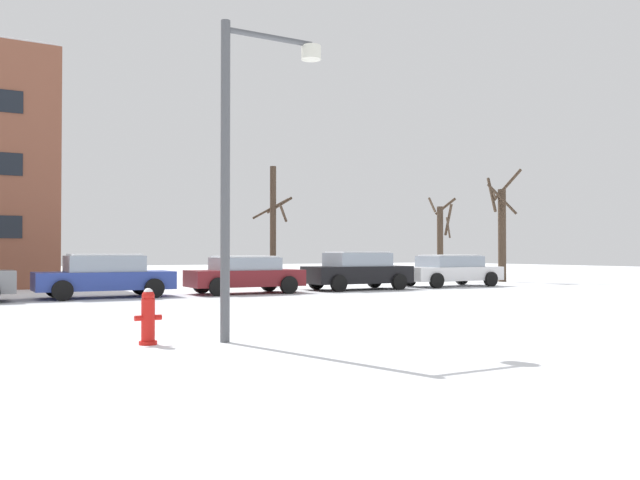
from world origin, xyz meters
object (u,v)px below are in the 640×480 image
Objects in this scene: parked_car_blue at (104,275)px; parked_car_white at (450,270)px; parked_car_maroon at (245,274)px; parked_car_black at (357,270)px; fire_hydrant at (148,316)px; street_lamp at (245,144)px.

parked_car_blue is 14.67m from parked_car_white.
parked_car_white is (14.67, -0.20, -0.02)m from parked_car_blue.
parked_car_blue is 4.90m from parked_car_maroon.
parked_car_blue is 9.78m from parked_car_black.
parked_car_maroon reaches higher than fire_hydrant.
parked_car_black reaches higher than parked_car_maroon.
parked_car_blue reaches higher than parked_car_white.
street_lamp reaches higher than fire_hydrant.
parked_car_blue is 0.96× the size of parked_car_white.
fire_hydrant is at bearing -144.99° from parked_car_white.
parked_car_blue reaches higher than fire_hydrant.
street_lamp is 1.26× the size of parked_car_black.
parked_car_black is at bearing 0.37° from parked_car_maroon.
parked_car_maroon is 4.89m from parked_car_black.
street_lamp is 19.31m from parked_car_white.
fire_hydrant is 0.22× the size of parked_car_maroon.
parked_car_blue is at bearing 88.64° from street_lamp.
parked_car_white is at bearing 35.01° from fire_hydrant.
fire_hydrant is at bearing -120.50° from parked_car_maroon.
parked_car_black is 4.89m from parked_car_white.
parked_car_black reaches higher than parked_car_white.
street_lamp reaches higher than parked_car_white.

